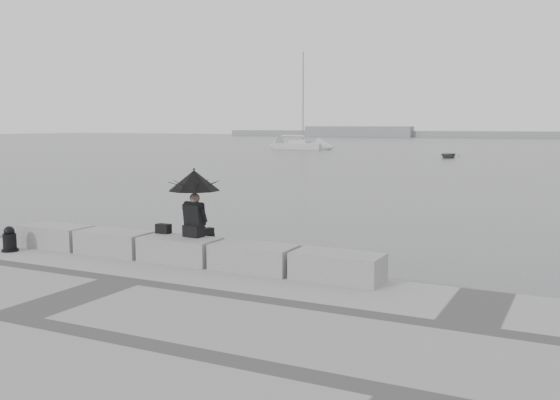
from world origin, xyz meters
The scene contains 12 objects.
ground centered at (0.00, 0.00, 0.00)m, with size 360.00×360.00×0.00m, color #4A4D50.
stone_block_far_left centered at (-3.40, -0.45, 0.75)m, with size 1.60×0.80×0.50m, color gray.
stone_block_left centered at (-1.70, -0.45, 0.75)m, with size 1.60×0.80×0.50m, color gray.
stone_block_centre centered at (0.00, -0.45, 0.75)m, with size 1.60×0.80×0.50m, color gray.
stone_block_right centered at (1.70, -0.45, 0.75)m, with size 1.60×0.80×0.50m, color gray.
stone_block_far_right centered at (3.40, -0.45, 0.75)m, with size 1.60×0.80×0.50m, color gray.
seated_person centered at (0.20, -0.21, 1.98)m, with size 1.06×1.06×1.39m.
bag centered at (-0.59, -0.19, 1.10)m, with size 0.31×0.18×0.20m, color black.
mooring_bollard centered at (-3.93, -1.26, 0.73)m, with size 0.36×0.36×0.56m.
distant_landmass centered at (-8.14, 154.51, 0.90)m, with size 180.00×8.00×2.80m.
sailboat_left centered at (-27.77, 65.76, 0.53)m, with size 7.59×3.34×12.90m.
dinghy centered at (-5.35, 52.20, 0.26)m, with size 3.12×1.32×0.53m, color slate.
Camera 1 is at (7.32, -10.59, 3.26)m, focal length 40.00 mm.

